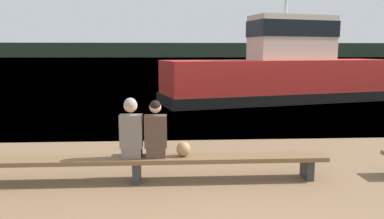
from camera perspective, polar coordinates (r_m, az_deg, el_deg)
water_surface at (r=129.18m, az=-3.23°, el=7.82°), size 240.00×240.00×0.00m
far_shoreline at (r=153.12m, az=-3.26°, el=9.02°), size 600.00×12.00×5.60m
bench_main at (r=6.51m, az=-8.44°, el=-7.85°), size 6.55×0.46×0.43m
person_left at (r=6.39m, az=-9.24°, el=-3.16°), size 0.37×0.43×1.03m
person_right at (r=6.37m, az=-5.55°, el=-3.53°), size 0.37×0.41×0.98m
shopping_bag at (r=6.45m, az=-1.31°, el=-6.04°), size 0.24×0.23×0.25m
tugboat_red at (r=17.24m, az=13.61°, el=5.21°), size 11.06×5.33×6.30m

